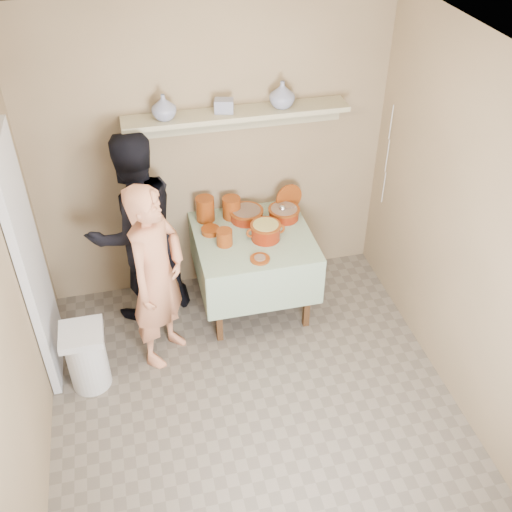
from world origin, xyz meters
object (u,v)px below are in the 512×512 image
object	(u,v)px
serving_table	(253,246)
cazuela_rice	(266,230)
person_helper	(136,230)
person_cook	(157,277)
trash_bin	(87,357)

from	to	relation	value
serving_table	cazuela_rice	world-z (taller)	cazuela_rice
person_helper	serving_table	distance (m)	0.99
person_cook	serving_table	xyz separation A→B (m)	(0.84, 0.42, -0.15)
person_helper	cazuela_rice	bearing A→B (deg)	144.51
person_cook	serving_table	distance (m)	0.95
person_helper	cazuela_rice	size ratio (longest dim) A/B	5.18
trash_bin	person_cook	bearing A→B (deg)	19.08
serving_table	cazuela_rice	size ratio (longest dim) A/B	2.95
cazuela_rice	trash_bin	world-z (taller)	cazuela_rice
person_cook	serving_table	world-z (taller)	person_cook
serving_table	trash_bin	xyz separation A→B (m)	(-1.45, -0.63, -0.36)
person_helper	cazuela_rice	distance (m)	1.07
serving_table	cazuela_rice	bearing A→B (deg)	-40.43
person_cook	trash_bin	distance (m)	0.82
serving_table	cazuela_rice	xyz separation A→B (m)	(0.09, -0.08, 0.20)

